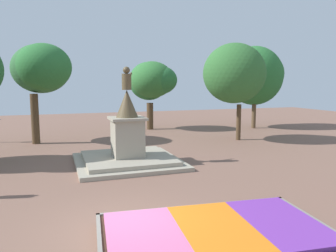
# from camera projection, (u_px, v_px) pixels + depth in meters

# --- Properties ---
(ground_plane) EXTENTS (70.58, 70.58, 0.00)m
(ground_plane) POSITION_uv_depth(u_px,v_px,m) (123.00, 228.00, 8.80)
(ground_plane) COLOR brown
(flower_planter) EXTENTS (5.98, 4.06, 0.42)m
(flower_planter) POSITION_uv_depth(u_px,v_px,m) (217.00, 236.00, 7.92)
(flower_planter) COLOR #38281C
(flower_planter) RESTS_ON ground_plane
(statue_monument) EXTENTS (4.93, 4.93, 4.66)m
(statue_monument) POSITION_uv_depth(u_px,v_px,m) (128.00, 146.00, 15.83)
(statue_monument) COLOR #9F9580
(statue_monument) RESTS_ON ground_plane
(park_tree_far_left) EXTENTS (3.78, 4.35, 6.41)m
(park_tree_far_left) POSITION_uv_depth(u_px,v_px,m) (42.00, 69.00, 21.10)
(park_tree_far_left) COLOR #4C3823
(park_tree_far_left) RESTS_ON ground_plane
(park_tree_far_right) EXTENTS (4.19, 4.18, 6.51)m
(park_tree_far_right) POSITION_uv_depth(u_px,v_px,m) (234.00, 75.00, 21.82)
(park_tree_far_right) COLOR #4C3823
(park_tree_far_right) RESTS_ON ground_plane
(park_tree_street_side) EXTENTS (3.78, 4.09, 5.68)m
(park_tree_street_side) POSITION_uv_depth(u_px,v_px,m) (152.00, 80.00, 27.31)
(park_tree_street_side) COLOR #4C3823
(park_tree_street_side) RESTS_ON ground_plane
(park_tree_mid_canopy) EXTENTS (5.50, 4.44, 7.05)m
(park_tree_mid_canopy) POSITION_uv_depth(u_px,v_px,m) (257.00, 75.00, 28.49)
(park_tree_mid_canopy) COLOR brown
(park_tree_mid_canopy) RESTS_ON ground_plane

